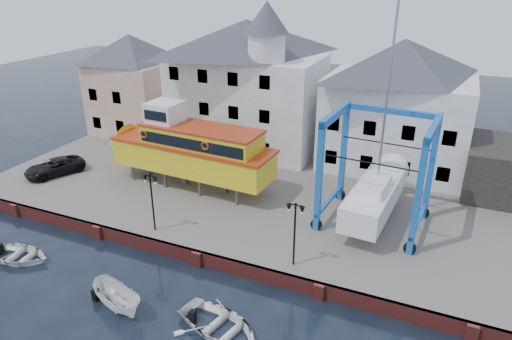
% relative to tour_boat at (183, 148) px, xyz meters
% --- Properties ---
extents(ground, '(140.00, 140.00, 0.00)m').
position_rel_tour_boat_xyz_m(ground, '(6.03, -8.34, -4.19)').
color(ground, black).
rests_on(ground, ground).
extents(hardstanding, '(44.00, 22.00, 1.00)m').
position_rel_tour_boat_xyz_m(hardstanding, '(6.03, 2.66, -3.69)').
color(hardstanding, '#615B57').
rests_on(hardstanding, ground).
extents(quay_wall, '(44.00, 0.47, 1.00)m').
position_rel_tour_boat_xyz_m(quay_wall, '(6.03, -8.24, -3.69)').
color(quay_wall, maroon).
rests_on(quay_wall, ground).
extents(building_pink, '(8.00, 7.00, 10.30)m').
position_rel_tour_boat_xyz_m(building_pink, '(-11.97, 9.66, 1.95)').
color(building_pink, tan).
rests_on(building_pink, hardstanding).
extents(building_white_main, '(14.00, 8.30, 14.00)m').
position_rel_tour_boat_xyz_m(building_white_main, '(1.16, 10.05, 3.15)').
color(building_white_main, silver).
rests_on(building_white_main, hardstanding).
extents(building_white_right, '(12.00, 8.00, 11.20)m').
position_rel_tour_boat_xyz_m(building_white_right, '(15.03, 10.66, 2.40)').
color(building_white_right, silver).
rests_on(building_white_right, hardstanding).
extents(lamp_post_left, '(1.12, 0.32, 4.20)m').
position_rel_tour_boat_xyz_m(lamp_post_left, '(2.03, -7.14, -0.02)').
color(lamp_post_left, black).
rests_on(lamp_post_left, hardstanding).
extents(lamp_post_right, '(1.12, 0.32, 4.20)m').
position_rel_tour_boat_xyz_m(lamp_post_right, '(12.03, -7.14, -0.02)').
color(lamp_post_right, black).
rests_on(lamp_post_right, hardstanding).
extents(tour_boat, '(15.74, 4.57, 6.77)m').
position_rel_tour_boat_xyz_m(tour_boat, '(0.00, 0.00, 0.00)').
color(tour_boat, '#59595E').
rests_on(tour_boat, hardstanding).
extents(travel_lift, '(7.35, 10.04, 14.93)m').
position_rel_tour_boat_xyz_m(travel_lift, '(15.46, 0.53, -0.71)').
color(travel_lift, blue).
rests_on(travel_lift, hardstanding).
extents(van, '(4.11, 5.42, 1.37)m').
position_rel_tour_boat_xyz_m(van, '(-11.30, -2.89, -2.51)').
color(van, black).
rests_on(van, hardstanding).
extents(motorboat_a, '(4.23, 2.72, 1.53)m').
position_rel_tour_boat_xyz_m(motorboat_a, '(4.04, -13.59, -4.19)').
color(motorboat_a, white).
rests_on(motorboat_a, ground).
extents(motorboat_b, '(5.57, 4.54, 1.01)m').
position_rel_tour_boat_xyz_m(motorboat_b, '(10.01, -12.90, -4.19)').
color(motorboat_b, white).
rests_on(motorboat_b, ground).
extents(motorboat_d, '(4.74, 3.69, 0.90)m').
position_rel_tour_boat_xyz_m(motorboat_d, '(-4.99, -12.45, -4.19)').
color(motorboat_d, white).
rests_on(motorboat_d, ground).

